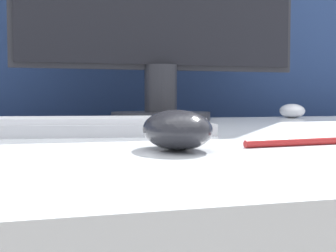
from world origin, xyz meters
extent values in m
cube|color=navy|center=(0.00, 0.63, 0.57)|extent=(5.00, 0.03, 1.15)
ellipsoid|color=#232328|center=(-0.06, -0.26, 0.75)|extent=(0.06, 0.10, 0.04)
cube|color=silver|center=(-0.17, -0.02, 0.74)|extent=(0.45, 0.19, 0.02)
cube|color=silver|center=(-0.17, -0.02, 0.75)|extent=(0.43, 0.17, 0.01)
cylinder|color=#28282D|center=(0.09, 0.37, 0.74)|extent=(0.23, 0.23, 0.02)
cylinder|color=#28282D|center=(0.09, 0.37, 0.80)|extent=(0.08, 0.08, 0.11)
ellipsoid|color=white|center=(0.46, 0.41, 0.75)|extent=(0.09, 0.12, 0.04)
cylinder|color=red|center=(0.08, -0.26, 0.73)|extent=(0.16, 0.02, 0.01)
camera|label=1|loc=(-0.20, -0.69, 0.78)|focal=50.00mm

